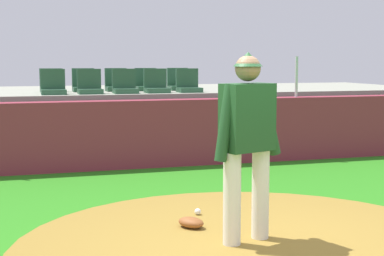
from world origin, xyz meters
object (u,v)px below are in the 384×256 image
stadium_chair_1 (90,86)px  stadium_chair_3 (156,85)px  stadium_chair_0 (53,86)px  stadium_chair_2 (125,86)px  fielding_glove (191,222)px  stadium_chair_7 (116,84)px  stadium_chair_8 (146,84)px  pitcher (247,133)px  stadium_chair_5 (52,85)px  baseball (198,212)px  stadium_chair_4 (188,85)px  stadium_chair_9 (179,83)px  stadium_chair_6 (84,84)px

stadium_chair_1 → stadium_chair_3: same height
stadium_chair_0 → stadium_chair_2: size_ratio=1.00×
fielding_glove → stadium_chair_3: (1.08, 6.20, 1.18)m
stadium_chair_0 → stadium_chair_7: bearing=-147.0°
stadium_chair_7 → stadium_chair_8: (0.68, 0.00, 0.00)m
pitcher → stadium_chair_7: size_ratio=3.66×
stadium_chair_5 → stadium_chair_7: (1.39, 0.02, 0.00)m
baseball → stadium_chair_5: (-1.22, 6.61, 1.20)m
stadium_chair_8 → stadium_chair_1: bearing=33.7°
stadium_chair_3 → stadium_chair_4: same height
stadium_chair_3 → stadium_chair_7: bearing=-52.7°
fielding_glove → stadium_chair_5: 7.25m
stadium_chair_7 → stadium_chair_8: bearing=-179.6°
stadium_chair_0 → stadium_chair_9: bearing=-162.0°
pitcher → stadium_chair_6: 7.73m
fielding_glove → stadium_chair_2: (0.41, 6.16, 1.18)m
baseball → stadium_chair_0: bearing=102.2°
baseball → stadium_chair_3: bearing=81.4°
stadium_chair_0 → stadium_chair_9: 2.98m
stadium_chair_0 → stadium_chair_6: same height
stadium_chair_9 → stadium_chair_5: bearing=0.5°
stadium_chair_6 → stadium_chair_0: bearing=52.7°
stadium_chair_3 → stadium_chair_7: size_ratio=1.00×
pitcher → stadium_chair_8: bearing=66.3°
stadium_chair_2 → stadium_chair_9: 1.69m
stadium_chair_0 → stadium_chair_7: (1.41, 0.92, 0.00)m
stadium_chair_7 → stadium_chair_9: size_ratio=1.00×
stadium_chair_0 → stadium_chair_5: (0.02, 0.89, 0.00)m
stadium_chair_1 → stadium_chair_3: size_ratio=1.00×
stadium_chair_5 → stadium_chair_6: size_ratio=1.00×
stadium_chair_9 → stadium_chair_2: bearing=33.8°
stadium_chair_8 → stadium_chair_0: bearing=23.8°
stadium_chair_1 → stadium_chair_8: same height
stadium_chair_3 → stadium_chair_9: bearing=-129.0°
fielding_glove → stadium_chair_2: stadium_chair_2 is taller
stadium_chair_0 → stadium_chair_6: size_ratio=1.00×
stadium_chair_1 → stadium_chair_6: size_ratio=1.00×
stadium_chair_0 → stadium_chair_2: same height
stadium_chair_2 → stadium_chair_9: same height
stadium_chair_3 → stadium_chair_7: 1.14m
stadium_chair_7 → baseball: bearing=88.5°
pitcher → stadium_chair_4: size_ratio=3.66×
stadium_chair_1 → stadium_chair_5: size_ratio=1.00×
stadium_chair_6 → stadium_chair_3: bearing=147.1°
baseball → fielding_glove: 0.52m
pitcher → stadium_chair_5: (-1.38, 7.67, 0.17)m
pitcher → stadium_chair_8: (0.69, 7.70, 0.17)m
stadium_chair_7 → stadium_chair_5: bearing=1.0°
stadium_chair_2 → stadium_chair_0: bearing=-0.9°
baseball → stadium_chair_1: 5.87m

